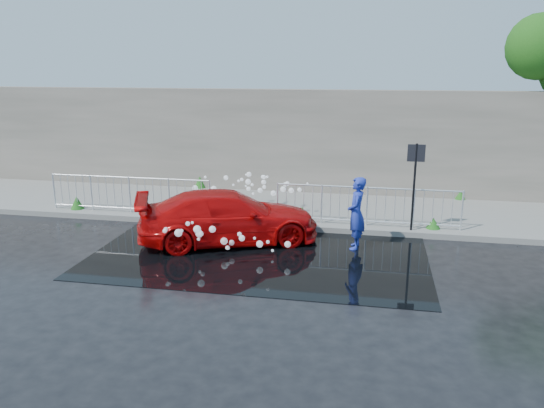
{
  "coord_description": "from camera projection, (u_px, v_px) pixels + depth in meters",
  "views": [
    {
      "loc": [
        3.11,
        -10.96,
        4.49
      ],
      "look_at": [
        0.61,
        1.96,
        1.0
      ],
      "focal_mm": 35.0,
      "sensor_mm": 36.0,
      "label": 1
    }
  ],
  "objects": [
    {
      "name": "railing_right",
      "position": [
        367.0,
        205.0,
        14.56
      ],
      "size": [
        5.05,
        0.05,
        1.1
      ],
      "color": "silver",
      "rests_on": "pavement"
    },
    {
      "name": "retaining_wall",
      "position": [
        283.0,
        140.0,
        18.46
      ],
      "size": [
        30.0,
        0.6,
        3.5
      ],
      "primitive_type": "cube",
      "color": "#625D52",
      "rests_on": "pavement"
    },
    {
      "name": "curb",
      "position": [
        258.0,
        225.0,
        14.95
      ],
      "size": [
        30.0,
        0.25,
        0.16
      ],
      "primitive_type": "cube",
      "color": "slate",
      "rests_on": "ground"
    },
    {
      "name": "water_spray",
      "position": [
        240.0,
        207.0,
        14.59
      ],
      "size": [
        3.49,
        5.42,
        1.1
      ],
      "color": "white",
      "rests_on": "ground"
    },
    {
      "name": "sign_post",
      "position": [
        415.0,
        173.0,
        13.85
      ],
      "size": [
        0.45,
        0.06,
        2.5
      ],
      "color": "black",
      "rests_on": "ground"
    },
    {
      "name": "weeds",
      "position": [
        253.0,
        202.0,
        16.41
      ],
      "size": [
        12.17,
        3.93,
        0.43
      ],
      "color": "#144D17",
      "rests_on": "pavement"
    },
    {
      "name": "red_car",
      "position": [
        228.0,
        217.0,
        13.65
      ],
      "size": [
        4.98,
        3.48,
        1.34
      ],
      "primitive_type": "imported",
      "rotation": [
        0.0,
        0.0,
        1.96
      ],
      "color": "#BA0707",
      "rests_on": "ground"
    },
    {
      "name": "pavement",
      "position": [
        271.0,
        207.0,
        16.84
      ],
      "size": [
        30.0,
        4.0,
        0.15
      ],
      "primitive_type": "cube",
      "color": "slate",
      "rests_on": "ground"
    },
    {
      "name": "railing_left",
      "position": [
        130.0,
        193.0,
        15.84
      ],
      "size": [
        5.05,
        0.05,
        1.1
      ],
      "color": "silver",
      "rests_on": "pavement"
    },
    {
      "name": "person",
      "position": [
        356.0,
        213.0,
        13.09
      ],
      "size": [
        0.44,
        0.67,
        1.82
      ],
      "primitive_type": "imported",
      "rotation": [
        0.0,
        0.0,
        -1.58
      ],
      "color": "#2233AA",
      "rests_on": "ground"
    },
    {
      "name": "ground",
      "position": [
        230.0,
        266.0,
        12.12
      ],
      "size": [
        90.0,
        90.0,
        0.0
      ],
      "primitive_type": "plane",
      "color": "black",
      "rests_on": "ground"
    },
    {
      "name": "puddle",
      "position": [
        260.0,
        253.0,
        12.97
      ],
      "size": [
        8.0,
        5.0,
        0.01
      ],
      "primitive_type": "cube",
      "color": "black",
      "rests_on": "ground"
    }
  ]
}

